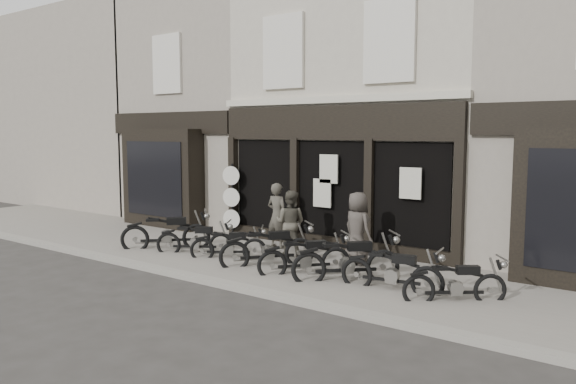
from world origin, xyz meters
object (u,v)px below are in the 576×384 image
Objects in this scene: motorcycle_5 at (348,264)px; man_right at (357,228)px; motorcycle_3 at (269,251)px; man_left at (277,215)px; motorcycle_7 at (456,287)px; motorcycle_1 at (196,242)px; motorcycle_2 at (229,248)px; motorcycle_4 at (305,260)px; motorcycle_6 at (392,275)px; man_centre at (290,223)px; advert_sign_post at (232,203)px; motorcycle_0 at (167,236)px.

man_right is (-0.55, 1.37, 0.53)m from motorcycle_5.
motorcycle_3 is 1.10× the size of man_left.
man_left reaches higher than motorcycle_7.
motorcycle_7 is at bearing -32.21° from motorcycle_1.
man_left is at bearing 20.96° from motorcycle_1.
motorcycle_4 is (2.38, -0.12, 0.04)m from motorcycle_2.
motorcycle_3 is 4.52m from motorcycle_7.
man_right is (-2.90, 1.44, 0.60)m from motorcycle_7.
motorcycle_6 is 2.26m from man_right.
man_centre is at bearing 108.35° from motorcycle_5.
man_left is (-5.53, 1.77, 0.62)m from motorcycle_7.
advert_sign_post reaches higher than motorcycle_5.
motorcycle_7 is (5.76, -0.12, 0.01)m from motorcycle_2.
motorcycle_3 is at bearing 125.51° from motorcycle_4.
motorcycle_6 is 4.65m from man_left.
man_centre is (-2.38, 1.20, 0.49)m from motorcycle_5.
motorcycle_4 is 0.99× the size of man_left.
motorcycle_5 is at bearing 139.73° from motorcycle_7.
man_left is at bearing 123.62° from motorcycle_7.
motorcycle_5 reaches higher than motorcycle_2.
man_left is (-3.18, 1.70, 0.55)m from motorcycle_5.
motorcycle_2 is 0.96× the size of man_right.
advert_sign_post reaches higher than motorcycle_3.
advert_sign_post is at bearing 11.30° from man_right.
motorcycle_2 is 3.21m from man_right.
motorcycle_0 is at bearing 37.43° from man_right.
motorcycle_5 reaches higher than motorcycle_6.
motorcycle_3 is at bearing 87.36° from man_centre.
motorcycle_5 is (5.55, 0.07, -0.00)m from motorcycle_0.
motorcycle_3 is at bearing -29.77° from motorcycle_1.
motorcycle_6 is 1.21× the size of man_left.
man_centre is 1.84m from man_right.
motorcycle_4 is 2.11m from motorcycle_6.
motorcycle_6 is 6.78m from advert_sign_post.
motorcycle_1 is at bearing 135.63° from motorcycle_5.
man_centre is 0.96× the size of man_right.
motorcycle_2 is at bearing 83.74° from man_left.
motorcycle_0 is at bearing 147.19° from motorcycle_2.
man_left is (2.37, 1.77, 0.54)m from motorcycle_0.
motorcycle_0 reaches higher than motorcycle_7.
man_right reaches higher than motorcycle_4.
motorcycle_3 reaches higher than motorcycle_7.
man_right is (5.00, 1.44, 0.52)m from motorcycle_0.
motorcycle_2 is 3.41m from motorcycle_5.
motorcycle_7 is 4.93m from man_centre.
advert_sign_post is (-7.62, 2.27, 0.74)m from motorcycle_7.
motorcycle_0 reaches higher than motorcycle_1.
motorcycle_5 is 2.71m from man_centre.
motorcycle_1 reaches higher than motorcycle_7.
motorcycle_5 is at bearing -45.13° from motorcycle_4.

